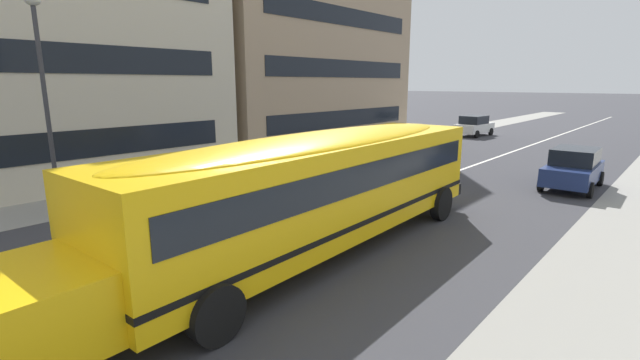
{
  "coord_description": "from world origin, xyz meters",
  "views": [
    {
      "loc": [
        -11.73,
        -8.74,
        4.24
      ],
      "look_at": [
        -2.58,
        -0.86,
        1.57
      ],
      "focal_mm": 24.8,
      "sensor_mm": 36.0,
      "label": 1
    }
  ],
  "objects_px": {
    "school_bus": "(315,184)",
    "street_lamp": "(43,80)",
    "parked_car_white_far_corner": "(474,125)",
    "parked_car_dark_blue_by_hydrant": "(573,168)"
  },
  "relations": [
    {
      "from": "school_bus",
      "to": "street_lamp",
      "type": "xyz_separation_m",
      "value": [
        -2.91,
        8.75,
        2.52
      ]
    },
    {
      "from": "parked_car_white_far_corner",
      "to": "street_lamp",
      "type": "xyz_separation_m",
      "value": [
        -30.31,
        1.83,
        3.47
      ]
    },
    {
      "from": "parked_car_white_far_corner",
      "to": "parked_car_dark_blue_by_hydrant",
      "type": "height_order",
      "value": "same"
    },
    {
      "from": "parked_car_white_far_corner",
      "to": "street_lamp",
      "type": "height_order",
      "value": "street_lamp"
    },
    {
      "from": "school_bus",
      "to": "street_lamp",
      "type": "height_order",
      "value": "street_lamp"
    },
    {
      "from": "parked_car_white_far_corner",
      "to": "street_lamp",
      "type": "relative_size",
      "value": 0.59
    },
    {
      "from": "school_bus",
      "to": "parked_car_dark_blue_by_hydrant",
      "type": "relative_size",
      "value": 3.44
    },
    {
      "from": "school_bus",
      "to": "parked_car_white_far_corner",
      "type": "height_order",
      "value": "school_bus"
    },
    {
      "from": "school_bus",
      "to": "street_lamp",
      "type": "relative_size",
      "value": 1.99
    },
    {
      "from": "parked_car_white_far_corner",
      "to": "parked_car_dark_blue_by_hydrant",
      "type": "relative_size",
      "value": 1.01
    }
  ]
}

